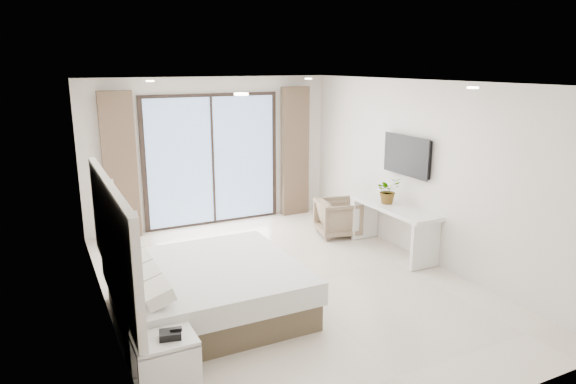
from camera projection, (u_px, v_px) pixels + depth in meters
name	position (u px, v px, depth m)	size (l,w,h in m)	color
ground	(286.00, 283.00, 7.03)	(6.20, 6.20, 0.00)	beige
room_shell	(251.00, 162.00, 7.18)	(4.62, 6.22, 2.72)	silver
bed	(206.00, 290.00, 6.10)	(2.13, 2.03, 0.73)	brown
nightstand	(166.00, 362.00, 4.72)	(0.56, 0.46, 0.51)	white
phone	(170.00, 335.00, 4.64)	(0.19, 0.15, 0.06)	black
console_desk	(394.00, 218.00, 8.05)	(0.53, 1.69, 0.77)	white
plant	(388.00, 193.00, 8.11)	(0.38, 0.42, 0.33)	#33662D
armchair	(338.00, 216.00, 8.92)	(0.68, 0.64, 0.70)	#897859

